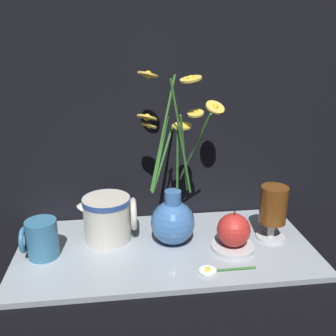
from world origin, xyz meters
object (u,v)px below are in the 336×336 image
Objects in this scene: yellow_mug at (41,239)px; ceramic_pitcher at (108,216)px; vase_with_flowers at (173,213)px; tea_glass at (273,208)px; orange_fruit at (234,230)px.

yellow_mug is 0.62× the size of ceramic_pitcher.
yellow_mug is at bearing -175.28° from vase_with_flowers.
vase_with_flowers is at bearing 177.06° from tea_glass.
orange_fruit is (0.13, -0.05, -0.03)m from vase_with_flowers.
vase_with_flowers is at bearing -13.10° from ceramic_pitcher.
yellow_mug is at bearing 176.75° from orange_fruit.
orange_fruit is at bearing -3.25° from yellow_mug.
tea_glass reaches higher than orange_fruit.
tea_glass reaches higher than ceramic_pitcher.
tea_glass is (0.23, -0.01, 0.01)m from vase_with_flowers.
vase_with_flowers reaches higher than orange_fruit.
ceramic_pitcher is at bearing 173.06° from tea_glass.
ceramic_pitcher is 0.29m from orange_fruit.
orange_fruit is at bearing -160.85° from tea_glass.
yellow_mug is 1.02× the size of orange_fruit.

